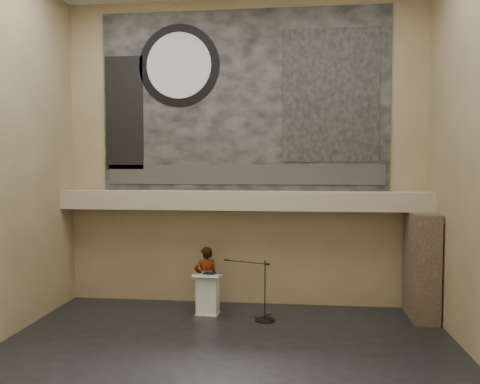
# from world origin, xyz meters

# --- Properties ---
(floor) EXTENTS (10.00, 10.00, 0.00)m
(floor) POSITION_xyz_m (0.00, 0.00, 0.00)
(floor) COLOR black
(floor) RESTS_ON ground
(wall_back) EXTENTS (10.00, 0.02, 8.50)m
(wall_back) POSITION_xyz_m (0.00, 4.00, 4.25)
(wall_back) COLOR #7F7050
(wall_back) RESTS_ON floor
(wall_front) EXTENTS (10.00, 0.02, 8.50)m
(wall_front) POSITION_xyz_m (0.00, -4.00, 4.25)
(wall_front) COLOR #7F7050
(wall_front) RESTS_ON floor
(soffit) EXTENTS (10.00, 0.80, 0.50)m
(soffit) POSITION_xyz_m (0.00, 3.60, 2.95)
(soffit) COLOR tan
(soffit) RESTS_ON wall_back
(sprinkler_left) EXTENTS (0.04, 0.04, 0.06)m
(sprinkler_left) POSITION_xyz_m (-1.60, 3.55, 2.67)
(sprinkler_left) COLOR #B2893D
(sprinkler_left) RESTS_ON soffit
(sprinkler_right) EXTENTS (0.04, 0.04, 0.06)m
(sprinkler_right) POSITION_xyz_m (1.90, 3.55, 2.67)
(sprinkler_right) COLOR #B2893D
(sprinkler_right) RESTS_ON soffit
(banner) EXTENTS (8.00, 0.05, 5.00)m
(banner) POSITION_xyz_m (0.00, 3.97, 5.70)
(banner) COLOR black
(banner) RESTS_ON wall_back
(banner_text_strip) EXTENTS (7.76, 0.02, 0.55)m
(banner_text_strip) POSITION_xyz_m (0.00, 3.93, 3.65)
(banner_text_strip) COLOR #2B2B2B
(banner_text_strip) RESTS_ON banner
(banner_clock_rim) EXTENTS (2.30, 0.02, 2.30)m
(banner_clock_rim) POSITION_xyz_m (-1.80, 3.93, 6.70)
(banner_clock_rim) COLOR black
(banner_clock_rim) RESTS_ON banner
(banner_clock_face) EXTENTS (1.84, 0.02, 1.84)m
(banner_clock_face) POSITION_xyz_m (-1.80, 3.91, 6.70)
(banner_clock_face) COLOR silver
(banner_clock_face) RESTS_ON banner
(banner_building_print) EXTENTS (2.60, 0.02, 3.60)m
(banner_building_print) POSITION_xyz_m (2.40, 3.93, 5.80)
(banner_building_print) COLOR black
(banner_building_print) RESTS_ON banner
(banner_brick_print) EXTENTS (1.10, 0.02, 3.20)m
(banner_brick_print) POSITION_xyz_m (-3.40, 3.93, 5.40)
(banner_brick_print) COLOR black
(banner_brick_print) RESTS_ON banner
(stone_pier) EXTENTS (0.60, 1.40, 2.70)m
(stone_pier) POSITION_xyz_m (4.65, 3.15, 1.35)
(stone_pier) COLOR #3E3226
(stone_pier) RESTS_ON floor
(lectern) EXTENTS (0.73, 0.55, 1.13)m
(lectern) POSITION_xyz_m (-0.78, 2.68, 0.55)
(lectern) COLOR silver
(lectern) RESTS_ON floor
(binder) EXTENTS (0.34, 0.30, 0.04)m
(binder) POSITION_xyz_m (-0.74, 2.70, 1.12)
(binder) COLOR black
(binder) RESTS_ON lectern
(papers) EXTENTS (0.30, 0.34, 0.00)m
(papers) POSITION_xyz_m (-0.86, 2.62, 1.10)
(papers) COLOR white
(papers) RESTS_ON lectern
(speaker_person) EXTENTS (0.74, 0.61, 1.74)m
(speaker_person) POSITION_xyz_m (-0.92, 3.17, 0.87)
(speaker_person) COLOR silver
(speaker_person) RESTS_ON floor
(mic_stand) EXTENTS (1.34, 0.65, 1.53)m
(mic_stand) POSITION_xyz_m (0.67, 2.54, 0.22)
(mic_stand) COLOR black
(mic_stand) RESTS_ON floor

